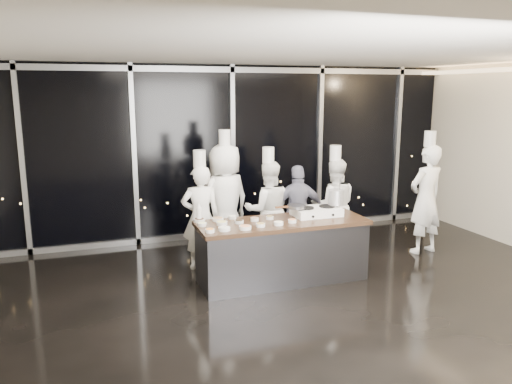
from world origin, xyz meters
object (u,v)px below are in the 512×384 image
(chef_side, at_px, (426,198))
(stove, at_px, (316,211))
(frying_pan, at_px, (296,207))
(guest, at_px, (298,211))
(demo_counter, at_px, (282,250))
(chef_center, at_px, (268,209))
(chef_left, at_px, (225,201))
(chef_far_left, at_px, (201,216))
(stock_pot, at_px, (336,197))
(chef_right, at_px, (334,205))

(chef_side, bearing_deg, stove, -2.24)
(frying_pan, relative_size, guest, 0.30)
(demo_counter, xyz_separation_m, stove, (0.59, 0.12, 0.51))
(chef_center, bearing_deg, demo_counter, 91.12)
(chef_left, height_order, guest, chef_left)
(chef_left, xyz_separation_m, chef_center, (0.65, -0.27, -0.14))
(chef_far_left, xyz_separation_m, guest, (1.67, 0.07, -0.07))
(chef_side, bearing_deg, chef_left, -25.43)
(demo_counter, height_order, stock_pot, stock_pot)
(chef_center, bearing_deg, guest, -179.27)
(chef_center, relative_size, chef_side, 0.89)
(demo_counter, xyz_separation_m, chef_far_left, (-0.99, 0.89, 0.38))
(demo_counter, bearing_deg, frying_pan, 24.53)
(frying_pan, xyz_separation_m, guest, (0.42, 0.84, -0.29))
(frying_pan, distance_m, chef_right, 1.41)
(guest, bearing_deg, demo_counter, 65.73)
(demo_counter, relative_size, guest, 1.60)
(chef_left, bearing_deg, guest, 140.84)
(stock_pot, bearing_deg, chef_center, 129.65)
(chef_side, bearing_deg, frying_pan, -3.30)
(stove, distance_m, frying_pan, 0.35)
(chef_far_left, relative_size, chef_left, 0.88)
(chef_far_left, xyz_separation_m, chef_right, (2.34, 0.09, -0.02))
(guest, relative_size, chef_side, 0.74)
(stove, relative_size, chef_side, 0.33)
(guest, height_order, chef_right, chef_right)
(stove, bearing_deg, demo_counter, -168.78)
(frying_pan, distance_m, guest, 0.98)
(chef_far_left, bearing_deg, stock_pot, 165.26)
(demo_counter, relative_size, chef_side, 1.18)
(chef_left, height_order, chef_right, chef_left)
(stock_pot, relative_size, chef_right, 0.12)
(guest, height_order, chef_side, chef_side)
(chef_left, xyz_separation_m, guest, (1.15, -0.36, -0.19))
(chef_left, distance_m, chef_center, 0.72)
(chef_far_left, bearing_deg, guest, -170.83)
(demo_counter, bearing_deg, chef_center, 80.83)
(chef_far_left, bearing_deg, frying_pan, 155.13)
(guest, bearing_deg, chef_far_left, 13.09)
(stock_pot, distance_m, chef_far_left, 2.09)
(guest, bearing_deg, chef_right, -167.43)
(stove, bearing_deg, chef_center, 114.95)
(chef_center, distance_m, chef_side, 2.69)
(stove, xyz_separation_m, chef_left, (-1.08, 1.20, -0.01))
(frying_pan, bearing_deg, stock_pot, 1.24)
(stock_pot, bearing_deg, chef_far_left, 158.34)
(chef_center, xyz_separation_m, guest, (0.50, -0.08, -0.05))
(frying_pan, height_order, chef_center, chef_center)
(guest, distance_m, chef_side, 2.18)
(demo_counter, height_order, stove, stove)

